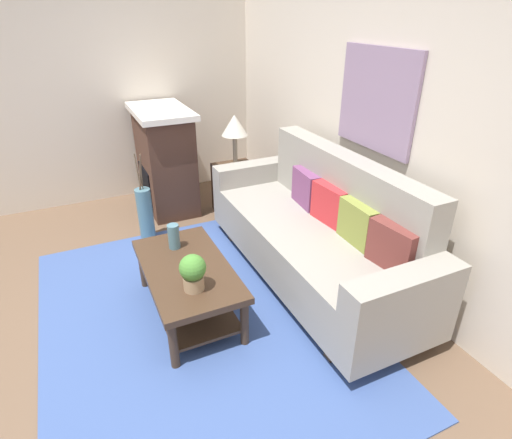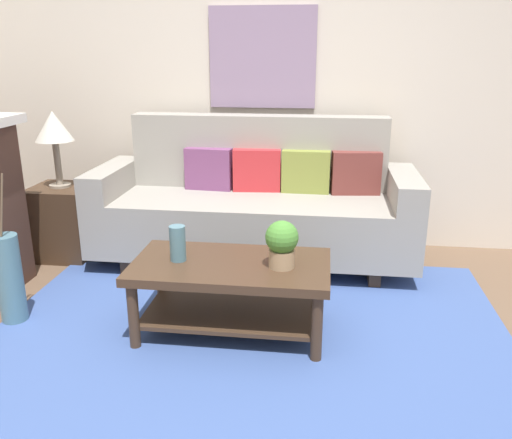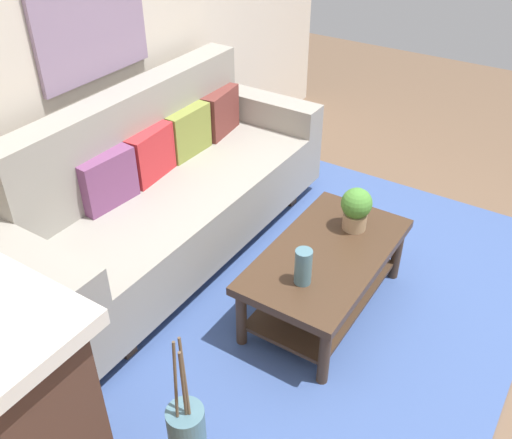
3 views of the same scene
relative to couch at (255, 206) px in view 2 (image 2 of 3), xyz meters
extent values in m
plane|color=brown|center=(0.12, -1.61, -0.43)|extent=(9.29, 9.29, 0.00)
cube|color=beige|center=(0.12, 0.54, 0.92)|extent=(5.29, 0.10, 2.70)
cube|color=#3D5693|center=(0.12, -1.11, -0.43)|extent=(2.96, 2.19, 0.01)
cube|color=gray|center=(0.00, -0.06, -0.11)|extent=(1.96, 0.84, 0.40)
cube|color=gray|center=(0.00, 0.26, 0.37)|extent=(1.96, 0.20, 0.56)
cube|color=gray|center=(-1.08, -0.06, -0.01)|extent=(0.20, 0.84, 0.60)
cube|color=gray|center=(1.08, -0.06, -0.01)|extent=(0.20, 0.84, 0.60)
cube|color=#422D1E|center=(-0.88, -0.06, -0.37)|extent=(0.08, 0.74, 0.12)
cube|color=#422D1E|center=(0.88, -0.06, -0.37)|extent=(0.08, 0.74, 0.12)
cube|color=#7A4270|center=(-0.37, 0.12, 0.25)|extent=(0.37, 0.15, 0.32)
cube|color=red|center=(0.00, 0.12, 0.25)|extent=(0.37, 0.15, 0.32)
cube|color=olive|center=(0.37, 0.12, 0.25)|extent=(0.36, 0.13, 0.32)
cube|color=brown|center=(0.75, 0.12, 0.25)|extent=(0.37, 0.16, 0.32)
cube|color=#422D1E|center=(0.02, -1.12, -0.03)|extent=(1.10, 0.60, 0.05)
cube|color=#422D1E|center=(0.02, -1.12, -0.31)|extent=(0.98, 0.50, 0.02)
cylinder|color=#422D1E|center=(-0.47, -1.37, -0.24)|extent=(0.06, 0.06, 0.38)
cylinder|color=#422D1E|center=(0.51, -1.37, -0.24)|extent=(0.06, 0.06, 0.38)
cylinder|color=#422D1E|center=(-0.47, -0.87, -0.24)|extent=(0.06, 0.06, 0.38)
cylinder|color=#422D1E|center=(0.51, -0.87, -0.24)|extent=(0.06, 0.06, 0.38)
cylinder|color=slate|center=(-0.28, -1.13, 0.10)|extent=(0.09, 0.09, 0.20)
cylinder|color=tan|center=(0.30, -1.15, 0.05)|extent=(0.14, 0.14, 0.10)
sphere|color=#498833|center=(0.30, -1.15, 0.17)|extent=(0.18, 0.18, 0.18)
cube|color=#422D1E|center=(-1.48, -0.11, -0.15)|extent=(0.44, 0.44, 0.56)
cylinder|color=gray|center=(-1.48, -0.11, 0.14)|extent=(0.16, 0.16, 0.02)
cylinder|color=gray|center=(-1.48, -0.11, 0.30)|extent=(0.05, 0.05, 0.35)
cone|color=beige|center=(-1.48, -0.11, 0.59)|extent=(0.28, 0.28, 0.22)
cylinder|color=slate|center=(-1.30, -1.17, -0.16)|extent=(0.15, 0.15, 0.55)
cylinder|color=brown|center=(-1.28, -1.17, 0.29)|extent=(0.05, 0.05, 0.36)
cube|color=gray|center=(0.00, 0.47, 1.07)|extent=(0.83, 0.03, 0.76)
camera|label=1|loc=(2.51, -1.73, 1.69)|focal=28.76mm
camera|label=2|loc=(0.51, -3.84, 1.13)|focal=37.54mm
camera|label=3|loc=(-2.27, -2.13, 1.94)|focal=39.68mm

